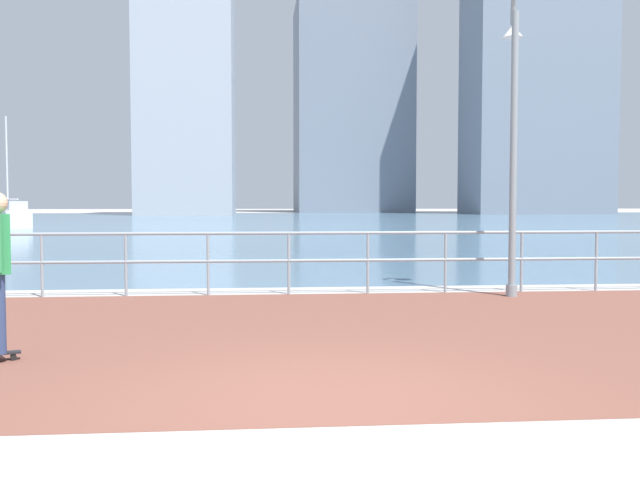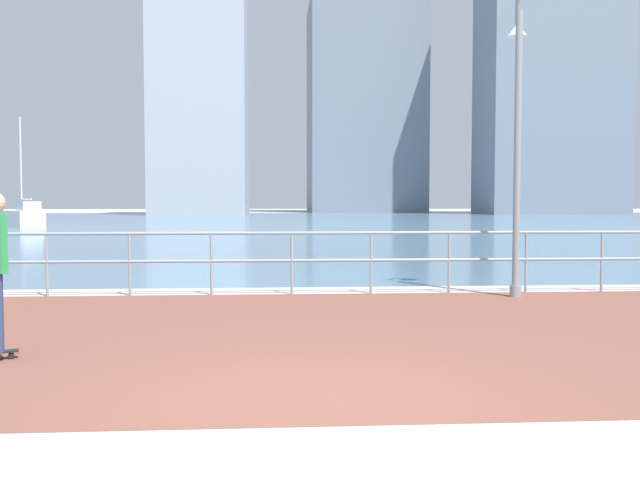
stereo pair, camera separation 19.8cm
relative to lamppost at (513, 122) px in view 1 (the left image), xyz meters
name	(u,v)px [view 1 (the left image)]	position (x,y,z in m)	size (l,w,h in m)	color
ground	(266,227)	(-3.84, 33.77, -3.00)	(220.00, 220.00, 0.00)	#ADAAA5
brick_paving	(302,333)	(-3.84, -3.23, -3.00)	(28.00, 7.35, 0.01)	brown
harbor_water	(265,222)	(-3.84, 45.44, -3.00)	(180.00, 88.00, 0.00)	slate
waterfront_railing	(289,251)	(-3.84, 0.44, -2.24)	(25.25, 0.06, 1.10)	#8C99A3
lamppost	(513,122)	(0.00, 0.00, 0.00)	(0.42, 0.80, 5.42)	gray
sailboat_gray	(9,217)	(-19.89, 33.84, -2.34)	(3.99, 4.96, 6.93)	white
tower_brick	(351,108)	(10.02, 97.87, 13.16)	(16.96, 16.92, 33.98)	slate
tower_concrete	(536,64)	(32.05, 79.11, 16.58)	(17.75, 10.37, 40.82)	slate
tower_slate	(187,92)	(-12.97, 76.84, 12.06)	(11.30, 13.67, 31.79)	#A3A8B2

